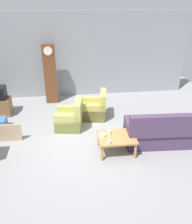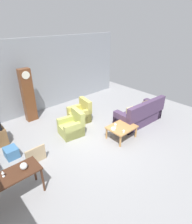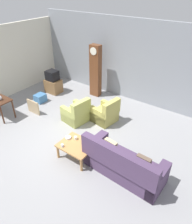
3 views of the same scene
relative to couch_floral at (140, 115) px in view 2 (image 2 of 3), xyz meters
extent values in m
plane|color=gray|center=(-2.06, 0.28, -0.35)|extent=(10.40, 10.40, 0.00)
cube|color=gray|center=(-2.06, 3.88, 1.25)|extent=(8.40, 0.16, 3.20)
cube|color=#4C3856|center=(0.00, 0.07, -0.13)|extent=(2.14, 0.95, 0.44)
cube|color=#4C3856|center=(-0.01, -0.29, 0.39)|extent=(2.11, 0.31, 0.60)
cube|color=#4C3856|center=(0.93, 0.02, -0.01)|extent=(0.28, 0.85, 0.68)
cube|color=#4C3856|center=(-0.93, 0.11, -0.01)|extent=(0.28, 0.85, 0.68)
cube|color=brown|center=(0.49, 0.09, 0.27)|extent=(0.37, 0.14, 0.36)
cube|color=#C6B284|center=(-0.47, 0.14, 0.27)|extent=(0.37, 0.16, 0.36)
cube|color=tan|center=(-2.59, 1.19, -0.15)|extent=(0.87, 0.87, 0.40)
cube|color=tan|center=(-2.27, 1.14, 0.31)|extent=(0.30, 0.78, 0.52)
cube|color=tan|center=(-2.54, 1.48, -0.05)|extent=(0.78, 0.28, 0.60)
cube|color=tan|center=(-2.64, 0.89, -0.05)|extent=(0.78, 0.28, 0.60)
cube|color=tan|center=(-1.75, 1.78, -0.15)|extent=(0.87, 0.87, 0.40)
cube|color=tan|center=(-1.44, 1.73, 0.31)|extent=(0.29, 0.78, 0.52)
cube|color=tan|center=(-1.71, 2.07, -0.05)|extent=(0.78, 0.27, 0.60)
cube|color=tan|center=(-1.80, 1.48, -0.05)|extent=(0.78, 0.27, 0.60)
cube|color=#B27F47|center=(-1.37, -0.21, 0.09)|extent=(0.96, 0.76, 0.05)
cylinder|color=#B27F47|center=(-1.79, -0.53, -0.14)|extent=(0.07, 0.07, 0.42)
cylinder|color=#B27F47|center=(-0.95, -0.53, -0.14)|extent=(0.07, 0.07, 0.42)
cylinder|color=#B27F47|center=(-1.79, 0.12, -0.14)|extent=(0.07, 0.07, 0.42)
cylinder|color=#B27F47|center=(-0.95, 0.12, -0.14)|extent=(0.07, 0.07, 0.42)
cube|color=#472819|center=(-5.15, -0.19, 0.38)|extent=(1.30, 0.56, 0.04)
cylinder|color=#472819|center=(-4.55, -0.43, 0.01)|extent=(0.06, 0.06, 0.72)
cylinder|color=#472819|center=(-4.55, 0.04, 0.01)|extent=(0.06, 0.06, 0.72)
cube|color=brown|center=(-3.17, 3.23, 0.74)|extent=(0.44, 0.28, 2.19)
cylinder|color=silver|center=(-3.17, 3.08, 1.62)|extent=(0.30, 0.02, 0.30)
cube|color=tan|center=(-4.22, 0.65, -0.09)|extent=(0.60, 0.05, 0.52)
cube|color=teal|center=(-4.68, 1.40, -0.19)|extent=(0.37, 0.42, 0.33)
sphere|color=silver|center=(-4.85, -0.21, 0.49)|extent=(0.17, 0.17, 0.17)
cylinder|color=white|center=(-1.53, -0.05, 0.16)|extent=(0.09, 0.09, 0.10)
cylinder|color=silver|center=(-1.62, -0.50, 0.16)|extent=(0.07, 0.07, 0.09)
cylinder|color=white|center=(-1.73, -0.14, 0.14)|extent=(0.17, 0.17, 0.06)
cylinder|color=silver|center=(-5.28, -0.13, 0.41)|extent=(0.06, 0.06, 0.02)
cylinder|color=silver|center=(-5.28, -0.13, 0.46)|extent=(0.01, 0.01, 0.07)
cone|color=silver|center=(-5.28, -0.13, 0.53)|extent=(0.07, 0.07, 0.07)
camera|label=1|loc=(-2.53, -5.33, 3.46)|focal=38.58mm
camera|label=2|loc=(-5.76, -3.69, 3.52)|focal=29.48mm
camera|label=3|loc=(1.64, -3.50, 4.03)|focal=33.73mm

